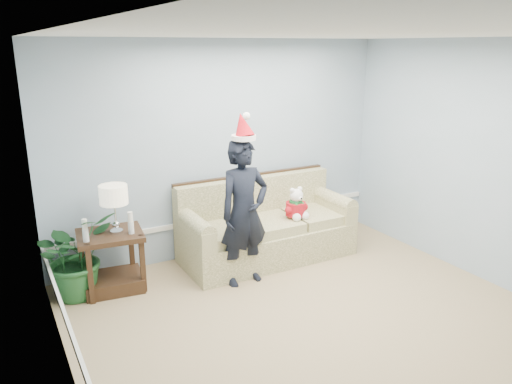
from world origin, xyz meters
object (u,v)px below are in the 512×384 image
Objects in this scene: sofa at (265,230)px; teddy_bear at (296,207)px; side_table at (113,267)px; table_lamp at (114,197)px; man at (244,213)px; houseplant at (75,256)px.

sofa is 5.30× the size of teddy_bear.
side_table is 2.30m from teddy_bear.
side_table is at bearing 161.26° from table_lamp.
table_lamp is at bearing 169.58° from teddy_bear.
teddy_bear is at bearing -35.54° from sofa.
sofa is 1.99m from table_lamp.
sofa is 0.51m from teddy_bear.
side_table is at bearing 153.87° from man.
sofa is 1.93m from side_table.
side_table is 1.85× the size of teddy_bear.
man is at bearing -166.69° from teddy_bear.
side_table is 0.45× the size of man.
sofa is at bearing 139.70° from teddy_bear.
sofa is 2.30m from houseplant.
sofa reaches higher than teddy_bear.
houseplant is 2.26× the size of teddy_bear.
side_table is (-1.93, 0.02, -0.10)m from sofa.
table_lamp reaches higher than houseplant.
sofa is at bearing -0.56° from side_table.
table_lamp is (-1.86, -0.01, 0.71)m from sofa.
table_lamp is 0.58× the size of houseplant.
teddy_bear is at bearing -5.88° from table_lamp.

